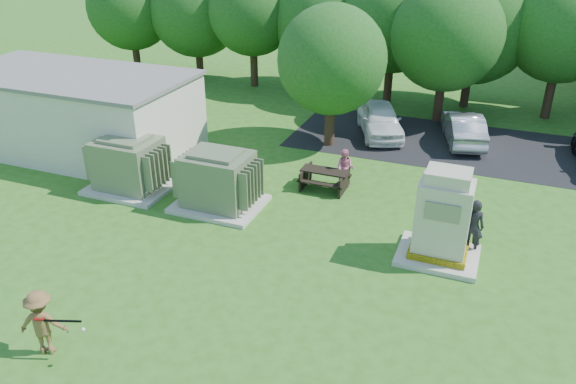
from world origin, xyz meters
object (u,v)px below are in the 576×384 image
at_px(batter, 42,323).
at_px(person_at_picnic, 345,168).
at_px(person_by_generator, 473,227).
at_px(car_silver_a, 463,128).
at_px(car_white, 380,119).
at_px(generator_cabinet, 442,221).
at_px(transformer_left, 129,165).
at_px(picnic_table, 325,177).
at_px(transformer_right, 218,181).

relative_size(batter, person_at_picnic, 1.15).
bearing_deg(person_by_generator, person_at_picnic, -31.80).
xyz_separation_m(person_by_generator, car_silver_a, (-1.22, 9.31, -0.20)).
height_order(person_by_generator, person_at_picnic, person_by_generator).
relative_size(batter, car_white, 0.39).
bearing_deg(generator_cabinet, person_by_generator, 39.17).
relative_size(transformer_left, person_at_picnic, 2.04).
bearing_deg(picnic_table, batter, -107.36).
bearing_deg(person_by_generator, car_white, -61.06).
bearing_deg(picnic_table, person_by_generator, -24.82).
relative_size(generator_cabinet, batter, 1.70).
xyz_separation_m(picnic_table, car_silver_a, (4.27, 6.77, 0.22)).
bearing_deg(car_white, car_silver_a, -16.41).
bearing_deg(transformer_right, person_by_generator, 1.06).
bearing_deg(batter, person_at_picnic, -131.04).
bearing_deg(generator_cabinet, transformer_left, 177.31).
bearing_deg(car_white, transformer_left, -151.61).
height_order(picnic_table, car_silver_a, car_silver_a).
bearing_deg(batter, person_by_generator, -158.71).
height_order(person_by_generator, car_silver_a, person_by_generator).
xyz_separation_m(transformer_left, person_by_generator, (12.19, 0.16, -0.08)).
distance_m(transformer_right, person_at_picnic, 4.84).
xyz_separation_m(batter, person_by_generator, (8.83, 8.15, 0.04)).
bearing_deg(car_white, person_at_picnic, -112.21).
bearing_deg(person_at_picnic, transformer_left, -158.45).
bearing_deg(picnic_table, transformer_right, -138.11).
xyz_separation_m(transformer_right, picnic_table, (3.01, 2.70, -0.50)).
distance_m(person_by_generator, car_silver_a, 9.39).
distance_m(batter, car_white, 17.49).
relative_size(person_at_picnic, car_white, 0.34).
xyz_separation_m(generator_cabinet, picnic_table, (-4.64, 3.23, -0.79)).
relative_size(transformer_right, generator_cabinet, 1.04).
height_order(transformer_left, car_white, transformer_left).
xyz_separation_m(generator_cabinet, car_silver_a, (-0.37, 10.00, -0.58)).
distance_m(person_by_generator, person_at_picnic, 5.71).
xyz_separation_m(generator_cabinet, car_white, (-4.06, 9.58, -0.53)).
distance_m(transformer_left, batter, 8.67).
bearing_deg(car_white, person_by_generator, -83.89).
height_order(transformer_left, picnic_table, transformer_left).
relative_size(car_white, car_silver_a, 1.03).
distance_m(transformer_right, car_silver_a, 11.94).
relative_size(generator_cabinet, person_at_picnic, 1.96).
height_order(transformer_right, generator_cabinet, generator_cabinet).
height_order(transformer_right, picnic_table, transformer_right).
distance_m(transformer_right, picnic_table, 4.07).
bearing_deg(generator_cabinet, picnic_table, 145.18).
relative_size(picnic_table, person_by_generator, 0.99).
xyz_separation_m(transformer_right, car_silver_a, (7.28, 9.47, -0.29)).
distance_m(transformer_left, transformer_right, 3.70).
distance_m(picnic_table, car_silver_a, 8.01).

